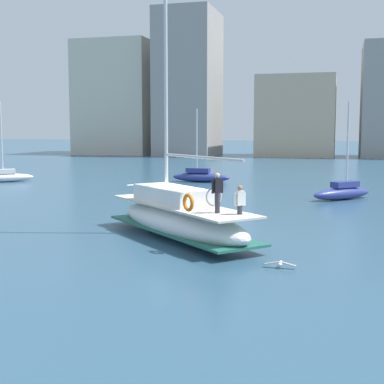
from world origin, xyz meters
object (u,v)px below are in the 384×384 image
Objects in this scene: moored_sloop_far at (201,176)px; seagull at (280,264)px; moored_sloop_near at (7,176)px; moored_catamaran at (343,192)px; main_sailboat at (179,217)px.

moored_sloop_far is 30.61m from seagull.
moored_sloop_near is 17.41m from moored_sloop_far.
seagull is (-2.07, -19.57, -0.38)m from moored_catamaran.
moored_sloop_near is at bearing -165.16° from moored_sloop_far.
moored_sloop_near is at bearing 137.90° from seagull.
moored_sloop_far is (-5.34, 24.72, -0.37)m from main_sailboat.
seagull is at bearing -70.56° from moored_sloop_far.
moored_sloop_far reaches higher than seagull.
moored_sloop_near is 1.09× the size of moored_catamaran.
moored_catamaran reaches higher than seagull.
moored_sloop_near reaches higher than moored_catamaran.
main_sailboat reaches higher than seagull.
main_sailboat is 12.22× the size of seagull.
moored_catamaran is at bearing -37.17° from moored_sloop_far.
main_sailboat is 6.43m from seagull.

